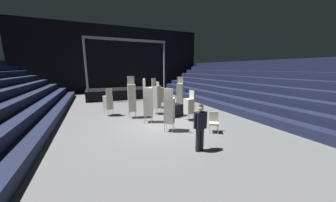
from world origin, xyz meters
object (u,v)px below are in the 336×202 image
(chair_stack_front_left, at_px, (108,102))
(chair_stack_rear_right, at_px, (148,101))
(chair_stack_rear_left, at_px, (189,105))
(chair_stack_mid_left, at_px, (180,93))
(equipment_road_case, at_px, (175,110))
(chair_stack_rear_centre, at_px, (160,95))
(chair_stack_front_right, at_px, (169,110))
(chair_stack_mid_centre, at_px, (132,97))
(loose_chair_near_man, at_px, (214,121))
(man_with_tie, at_px, (200,125))
(chair_stack_mid_right, at_px, (156,96))
(stage_riser, at_px, (127,92))

(chair_stack_front_left, bearing_deg, chair_stack_rear_right, -77.80)
(chair_stack_front_left, distance_m, chair_stack_rear_left, 5.02)
(chair_stack_mid_left, xyz_separation_m, equipment_road_case, (-1.17, -1.62, -0.79))
(chair_stack_rear_centre, distance_m, equipment_road_case, 2.65)
(chair_stack_front_right, distance_m, chair_stack_mid_centre, 3.14)
(chair_stack_front_right, bearing_deg, chair_stack_front_left, 157.92)
(chair_stack_rear_right, xyz_separation_m, loose_chair_near_man, (2.35, -2.62, -0.66))
(equipment_road_case, bearing_deg, chair_stack_rear_centre, 89.97)
(chair_stack_front_left, xyz_separation_m, chair_stack_rear_centre, (3.77, 0.78, 0.13))
(man_with_tie, bearing_deg, chair_stack_rear_left, -119.76)
(chair_stack_rear_right, bearing_deg, chair_stack_rear_left, 102.89)
(chair_stack_mid_centre, bearing_deg, equipment_road_case, 170.75)
(chair_stack_mid_right, bearing_deg, equipment_road_case, 99.22)
(chair_stack_rear_left, height_order, chair_stack_rear_centre, chair_stack_rear_centre)
(chair_stack_mid_left, distance_m, chair_stack_rear_centre, 1.52)
(stage_riser, bearing_deg, chair_stack_rear_right, -93.06)
(man_with_tie, distance_m, chair_stack_mid_centre, 5.34)
(chair_stack_rear_centre, bearing_deg, chair_stack_rear_right, -38.37)
(chair_stack_rear_centre, distance_m, loose_chair_near_man, 5.76)
(chair_stack_front_left, bearing_deg, chair_stack_front_right, -86.02)
(chair_stack_mid_left, bearing_deg, chair_stack_mid_centre, 50.60)
(chair_stack_front_right, bearing_deg, chair_stack_rear_right, 143.93)
(man_with_tie, distance_m, chair_stack_rear_right, 4.00)
(chair_stack_rear_left, height_order, loose_chair_near_man, chair_stack_rear_left)
(chair_stack_mid_left, relative_size, chair_stack_rear_left, 1.35)
(chair_stack_front_left, relative_size, chair_stack_mid_centre, 0.69)
(chair_stack_front_right, relative_size, loose_chair_near_man, 2.17)
(stage_riser, relative_size, chair_stack_rear_left, 4.46)
(man_with_tie, xyz_separation_m, chair_stack_mid_left, (2.36, 6.08, 0.18))
(chair_stack_front_left, distance_m, loose_chair_near_man, 6.51)
(stage_riser, height_order, chair_stack_rear_centre, stage_riser)
(man_with_tie, bearing_deg, chair_stack_mid_centre, -80.98)
(chair_stack_front_left, distance_m, chair_stack_mid_right, 3.02)
(man_with_tie, bearing_deg, chair_stack_front_left, -72.87)
(chair_stack_front_left, height_order, chair_stack_mid_left, chair_stack_mid_left)
(stage_riser, bearing_deg, chair_stack_rear_centre, -75.45)
(chair_stack_mid_right, height_order, chair_stack_rear_left, chair_stack_mid_right)
(stage_riser, distance_m, chair_stack_mid_centre, 7.49)
(chair_stack_front_right, relative_size, chair_stack_rear_left, 1.20)
(chair_stack_mid_centre, xyz_separation_m, chair_stack_rear_left, (2.86, -1.79, -0.38))
(stage_riser, bearing_deg, chair_stack_mid_centre, -98.30)
(chair_stack_rear_centre, bearing_deg, equipment_road_case, -7.02)
(chair_stack_front_right, height_order, loose_chair_near_man, chair_stack_front_right)
(equipment_road_case, bearing_deg, chair_stack_mid_right, 133.57)
(man_with_tie, distance_m, loose_chair_near_man, 2.15)
(stage_riser, height_order, chair_stack_mid_centre, stage_riser)
(chair_stack_mid_right, bearing_deg, chair_stack_front_right, 46.70)
(chair_stack_mid_right, height_order, equipment_road_case, chair_stack_mid_right)
(man_with_tie, distance_m, chair_stack_mid_right, 5.40)
(chair_stack_front_right, bearing_deg, stage_riser, 127.45)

